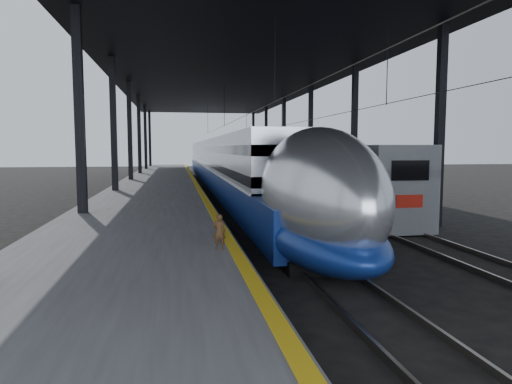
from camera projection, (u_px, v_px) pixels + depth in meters
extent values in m
plane|color=black|center=(246.00, 262.00, 14.35)|extent=(160.00, 160.00, 0.00)
cube|color=#4C4C4F|center=(157.00, 190.00, 33.30)|extent=(6.00, 80.00, 1.00)
cube|color=gold|center=(196.00, 183.00, 33.74)|extent=(0.30, 80.00, 0.01)
cube|color=slate|center=(222.00, 195.00, 34.17)|extent=(0.08, 80.00, 0.16)
cube|color=slate|center=(241.00, 195.00, 34.42)|extent=(0.08, 80.00, 0.16)
cube|color=slate|center=(287.00, 194.00, 35.03)|extent=(0.08, 80.00, 0.16)
cube|color=slate|center=(305.00, 193.00, 35.28)|extent=(0.08, 80.00, 0.16)
cube|color=black|center=(80.00, 124.00, 17.82)|extent=(0.35, 0.35, 9.00)
cube|color=black|center=(440.00, 127.00, 20.48)|extent=(0.35, 0.35, 9.00)
cube|color=black|center=(114.00, 133.00, 27.62)|extent=(0.35, 0.35, 9.00)
cube|color=black|center=(354.00, 134.00, 30.28)|extent=(0.35, 0.35, 9.00)
cube|color=black|center=(130.00, 137.00, 37.43)|extent=(0.35, 0.35, 9.00)
cube|color=black|center=(310.00, 138.00, 40.09)|extent=(0.35, 0.35, 9.00)
cube|color=black|center=(139.00, 139.00, 47.23)|extent=(0.35, 0.35, 9.00)
cube|color=black|center=(284.00, 140.00, 49.89)|extent=(0.35, 0.35, 9.00)
cube|color=black|center=(146.00, 141.00, 57.03)|extent=(0.35, 0.35, 9.00)
cube|color=black|center=(266.00, 141.00, 59.69)|extent=(0.35, 0.35, 9.00)
cube|color=black|center=(150.00, 142.00, 66.84)|extent=(0.35, 0.35, 9.00)
cube|color=black|center=(253.00, 142.00, 69.50)|extent=(0.35, 0.35, 9.00)
cube|color=black|center=(230.00, 70.00, 33.40)|extent=(18.00, 75.00, 0.45)
cylinder|color=slate|center=(231.00, 122.00, 33.78)|extent=(0.03, 74.00, 0.03)
cylinder|color=slate|center=(297.00, 123.00, 34.64)|extent=(0.03, 74.00, 0.03)
cube|color=silver|center=(218.00, 161.00, 44.58)|extent=(2.92, 57.00, 4.03)
cube|color=navy|center=(220.00, 175.00, 43.23)|extent=(3.00, 62.00, 1.56)
cube|color=silver|center=(218.00, 166.00, 44.62)|extent=(3.02, 57.00, 0.10)
cube|color=black|center=(218.00, 149.00, 44.47)|extent=(2.96, 57.00, 0.42)
cube|color=black|center=(218.00, 161.00, 44.58)|extent=(2.96, 57.00, 0.42)
ellipsoid|color=silver|center=(315.00, 195.00, 13.71)|extent=(2.92, 8.40, 4.03)
ellipsoid|color=navy|center=(315.00, 233.00, 13.82)|extent=(3.00, 8.40, 1.71)
ellipsoid|color=black|center=(348.00, 172.00, 11.08)|extent=(1.51, 2.20, 0.91)
cube|color=black|center=(315.00, 259.00, 13.90)|extent=(2.22, 2.60, 0.40)
cube|color=black|center=(230.00, 192.00, 35.46)|extent=(2.22, 2.60, 0.40)
cube|color=navy|center=(333.00, 177.00, 26.91)|extent=(2.64, 18.00, 3.58)
cube|color=gray|center=(402.00, 189.00, 18.67)|extent=(2.68, 1.20, 3.62)
cube|color=black|center=(410.00, 170.00, 17.99)|extent=(1.60, 0.06, 0.80)
cube|color=#A9180D|center=(409.00, 201.00, 18.11)|extent=(1.13, 0.06, 0.52)
cube|color=gray|center=(268.00, 165.00, 45.54)|extent=(2.64, 18.00, 3.58)
cube|color=gray|center=(241.00, 160.00, 64.16)|extent=(2.64, 18.00, 3.58)
cube|color=black|center=(376.00, 221.00, 21.19)|extent=(2.07, 2.40, 0.36)
cube|color=black|center=(275.00, 185.00, 42.76)|extent=(2.07, 2.40, 0.36)
imported|color=#4A2F18|center=(219.00, 232.00, 11.49)|extent=(0.35, 0.25, 0.91)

